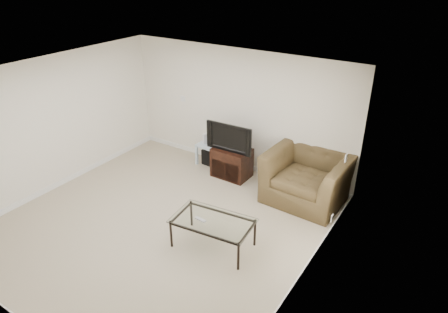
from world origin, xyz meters
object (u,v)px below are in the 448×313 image
Objects in this scene: television at (231,136)px; side_table at (211,154)px; coffee_table at (213,233)px; tv_stand at (232,162)px; recliner at (308,169)px; subwoofer at (213,156)px.

side_table is (-0.67, 0.26, -0.66)m from television.
television is at bearing 114.78° from coffee_table.
recliner reaches higher than tv_stand.
coffee_table is (0.93, -2.04, -0.07)m from tv_stand.
recliner is at bearing 71.59° from coffee_table.
subwoofer is (-0.64, 0.28, -0.73)m from television.
television is at bearing -176.31° from recliner.
side_table is 2.77m from coffee_table.
recliner is 2.18m from coffee_table.
tv_stand is at bearing 87.46° from television.
television is 1.88× the size of side_table.
side_table is at bearing 125.15° from coffee_table.
recliner is at bearing 0.74° from tv_stand.
tv_stand is 0.60× the size of coffee_table.
recliner reaches higher than subwoofer.
side_table is 1.39× the size of subwoofer.
side_table is 0.34× the size of recliner.
coffee_table is (1.59, -2.27, 0.01)m from side_table.
subwoofer is at bearing 124.43° from coffee_table.
recliner is (2.27, -0.23, 0.39)m from side_table.
television is 1.01m from subwoofer.
coffee_table is at bearing -64.81° from tv_stand.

